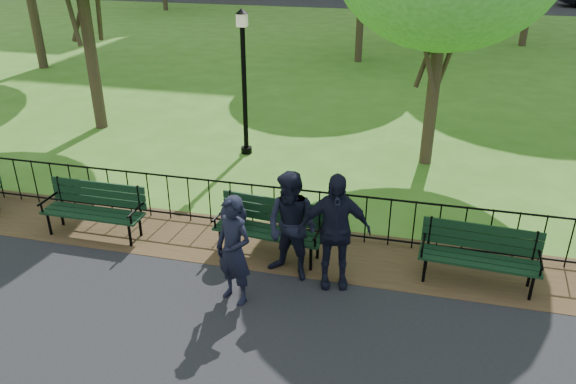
% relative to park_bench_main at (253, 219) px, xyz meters
% --- Properties ---
extents(ground, '(120.00, 120.00, 0.00)m').
position_rel_park_bench_main_xyz_m(ground, '(0.75, -1.24, -0.65)').
color(ground, '#39671B').
extents(dirt_strip, '(60.00, 1.60, 0.01)m').
position_rel_park_bench_main_xyz_m(dirt_strip, '(0.75, 0.26, -0.63)').
color(dirt_strip, '#331E14').
rests_on(dirt_strip, ground).
extents(far_street, '(70.00, 9.00, 0.01)m').
position_rel_park_bench_main_xyz_m(far_street, '(0.75, 33.76, -0.64)').
color(far_street, black).
rests_on(far_street, ground).
extents(iron_fence, '(24.06, 0.06, 1.00)m').
position_rel_park_bench_main_xyz_m(iron_fence, '(0.75, 0.76, -0.15)').
color(iron_fence, black).
rests_on(iron_fence, ground).
extents(park_bench_main, '(1.86, 0.75, 1.03)m').
position_rel_park_bench_main_xyz_m(park_bench_main, '(0.00, 0.00, 0.00)').
color(park_bench_main, black).
rests_on(park_bench_main, ground).
extents(park_bench_left_a, '(1.80, 0.57, 1.02)m').
position_rel_park_bench_main_xyz_m(park_bench_left_a, '(-2.86, -0.03, -0.07)').
color(park_bench_left_a, black).
rests_on(park_bench_left_a, ground).
extents(park_bench_right_a, '(1.78, 0.65, 0.99)m').
position_rel_park_bench_main_xyz_m(park_bench_right_a, '(3.54, 0.03, -0.08)').
color(park_bench_right_a, black).
rests_on(park_bench_right_a, ground).
extents(lamppost, '(0.30, 0.30, 3.32)m').
position_rel_park_bench_main_xyz_m(lamppost, '(-1.49, 4.25, 1.16)').
color(lamppost, black).
rests_on(lamppost, ground).
extents(person_left, '(0.71, 0.60, 1.65)m').
position_rel_park_bench_main_xyz_m(person_left, '(0.12, -1.29, 0.19)').
color(person_left, black).
rests_on(person_left, asphalt_path).
extents(person_mid, '(0.94, 0.68, 1.73)m').
position_rel_park_bench_main_xyz_m(person_mid, '(0.77, -0.51, 0.23)').
color(person_mid, black).
rests_on(person_mid, asphalt_path).
extents(person_right, '(1.14, 0.67, 1.82)m').
position_rel_park_bench_main_xyz_m(person_right, '(1.42, -0.56, 0.28)').
color(person_right, black).
rests_on(person_right, asphalt_path).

